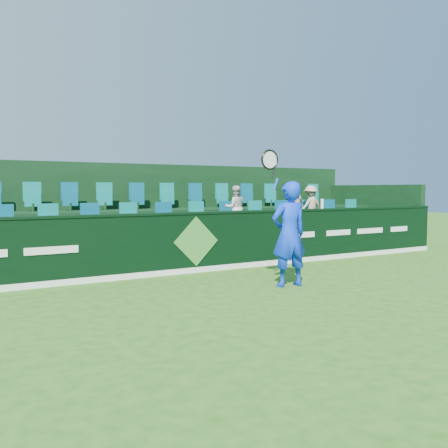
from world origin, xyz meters
TOP-DOWN VIEW (x-y plane):
  - ground at (0.00, 0.00)m, footprint 60.00×60.00m
  - sponsor_hoarding at (0.00, 4.00)m, footprint 16.00×0.25m
  - stand_tier_front at (0.00, 5.10)m, footprint 16.00×2.00m
  - stand_tier_back at (0.00, 7.00)m, footprint 16.00×1.80m
  - stand_rear at (0.00, 7.44)m, footprint 16.00×4.10m
  - seat_row_front at (0.00, 5.50)m, footprint 13.50×0.50m
  - seat_row_back at (0.00, 7.30)m, footprint 13.50×0.50m
  - tennis_player at (0.78, 1.60)m, footprint 1.17×0.56m
  - spectator_left at (1.81, 5.12)m, footprint 0.66×0.58m
  - spectator_middle at (3.87, 5.12)m, footprint 0.73×0.50m
  - spectator_right at (4.39, 5.12)m, footprint 0.77×0.48m
  - towel at (2.79, 4.00)m, footprint 0.42×0.27m
  - drinks_bottle at (3.81, 4.00)m, footprint 0.08×0.08m

SIDE VIEW (x-z plane):
  - ground at x=0.00m, z-range 0.00..0.00m
  - stand_tier_front at x=0.00m, z-range 0.00..0.80m
  - stand_tier_back at x=0.00m, z-range 0.00..1.30m
  - sponsor_hoarding at x=0.00m, z-range 0.00..1.35m
  - tennis_player at x=0.78m, z-range -0.30..2.33m
  - seat_row_front at x=0.00m, z-range 0.80..1.40m
  - stand_rear at x=0.00m, z-range -0.08..2.52m
  - spectator_left at x=1.81m, z-range 0.80..1.95m
  - spectator_middle at x=3.87m, z-range 0.80..1.96m
  - spectator_right at x=4.39m, z-range 0.80..1.96m
  - towel at x=2.79m, z-range 1.35..1.41m
  - drinks_bottle at x=3.81m, z-range 1.35..1.60m
  - seat_row_back at x=0.00m, z-range 1.30..1.90m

